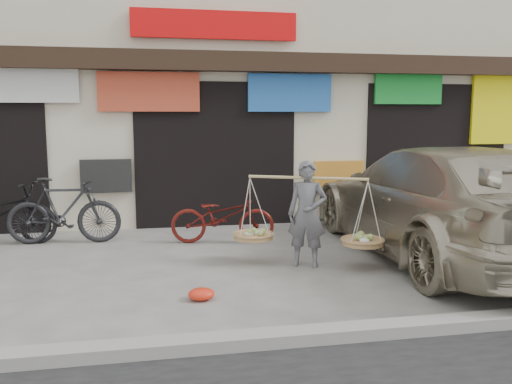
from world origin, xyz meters
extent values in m
plane|color=gray|center=(0.00, 0.00, 0.00)|extent=(70.00, 70.00, 0.00)
cube|color=gray|center=(0.00, -2.00, 0.06)|extent=(70.00, 0.25, 0.12)
cube|color=beige|center=(0.00, 6.50, 3.50)|extent=(14.00, 6.00, 7.00)
cube|color=black|center=(0.00, 3.35, 3.05)|extent=(14.00, 0.35, 0.35)
cube|color=black|center=(0.00, 3.75, 1.35)|extent=(3.00, 0.60, 2.70)
cube|color=black|center=(4.50, 3.75, 1.35)|extent=(3.00, 0.60, 2.70)
cube|color=silver|center=(-3.20, 3.42, 2.60)|extent=(1.60, 0.08, 0.60)
cube|color=#C9452A|center=(-1.20, 3.42, 2.50)|extent=(1.80, 0.08, 0.70)
cube|color=blue|center=(1.40, 3.42, 2.50)|extent=(1.60, 0.08, 0.70)
cube|color=#199230|center=(3.80, 3.42, 2.60)|extent=(1.40, 0.08, 0.60)
cube|color=yellow|center=(5.80, 3.42, 2.20)|extent=(1.20, 0.08, 1.40)
cube|color=black|center=(-2.00, 3.42, 1.00)|extent=(0.90, 0.08, 0.60)
cube|color=orange|center=(2.40, 3.42, 0.90)|extent=(1.00, 0.08, 0.60)
cube|color=red|center=(0.00, 3.42, 3.70)|extent=(3.00, 0.08, 0.50)
imported|color=#5E5E63|center=(0.90, 0.47, 0.74)|extent=(0.63, 0.54, 1.47)
cylinder|color=#D3B675|center=(0.90, 0.47, 1.24)|extent=(1.52, 0.72, 0.04)
cylinder|color=tan|center=(0.20, 0.78, 0.38)|extent=(0.56, 0.56, 0.07)
ellipsoid|color=#A5BF66|center=(0.20, 0.78, 0.44)|extent=(0.39, 0.39, 0.10)
cylinder|color=tan|center=(1.59, 0.15, 0.38)|extent=(0.56, 0.56, 0.07)
ellipsoid|color=#A5BF66|center=(1.59, 0.15, 0.44)|extent=(0.39, 0.39, 0.10)
imported|color=#232326|center=(-2.62, 2.50, 0.55)|extent=(1.86, 0.65, 1.09)
imported|color=#5A140F|center=(-0.08, 2.05, 0.44)|extent=(1.77, 0.90, 0.89)
imported|color=#B9AE95|center=(2.97, 0.65, 0.83)|extent=(2.36, 5.71, 1.65)
cube|color=black|center=(2.99, 3.36, 0.55)|extent=(1.70, 0.11, 0.45)
cube|color=silver|center=(2.99, 3.43, 0.45)|extent=(0.45, 0.02, 0.12)
ellipsoid|color=red|center=(-0.68, -0.67, 0.07)|extent=(0.31, 0.25, 0.14)
camera|label=1|loc=(-1.20, -6.61, 2.09)|focal=38.00mm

